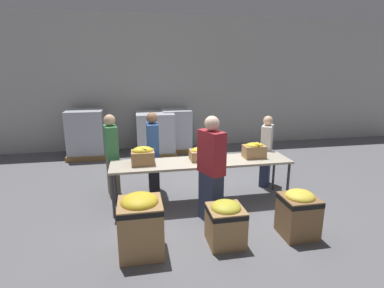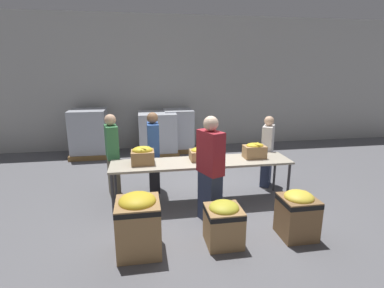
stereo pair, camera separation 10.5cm
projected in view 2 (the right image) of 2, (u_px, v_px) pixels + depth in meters
The scene contains 16 objects.
ground_plane at pixel (201, 202), 5.69m from camera, with size 30.00×30.00×0.00m, color slate.
wall_back at pixel (174, 83), 9.26m from camera, with size 16.00×0.08×4.00m.
sorting_table at pixel (202, 164), 5.49m from camera, with size 3.30×0.72×0.82m.
banana_box_0 at pixel (143, 155), 5.30m from camera, with size 0.40×0.33×0.32m.
banana_box_1 at pixel (202, 153), 5.53m from camera, with size 0.43×0.33×0.26m.
banana_box_2 at pixel (255, 150), 5.65m from camera, with size 0.41×0.30×0.30m.
volunteer_0 at pixel (113, 156), 5.86m from camera, with size 0.30×0.47×1.63m.
volunteer_1 at pixel (210, 171), 4.80m from camera, with size 0.39×0.53×1.77m.
volunteer_2 at pixel (154, 153), 6.03m from camera, with size 0.22×0.44×1.64m.
volunteer_3 at pixel (267, 152), 6.33m from camera, with size 0.39×0.45×1.51m.
donation_bin_0 at pixel (138, 222), 4.06m from camera, with size 0.59×0.59×0.86m.
donation_bin_1 at pixel (224, 222), 4.28m from camera, with size 0.51×0.51×0.65m.
donation_bin_2 at pixel (297, 213), 4.46m from camera, with size 0.51×0.51×0.73m.
pallet_stack_0 at pixel (157, 134), 8.73m from camera, with size 1.15×1.15×1.23m.
pallet_stack_1 at pixel (178, 131), 9.08m from camera, with size 0.92×0.92×1.26m.
pallet_stack_2 at pixel (89, 133), 8.52m from camera, with size 1.06×1.06×1.34m.
Camera 2 is at (-1.06, -5.12, 2.49)m, focal length 28.00 mm.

